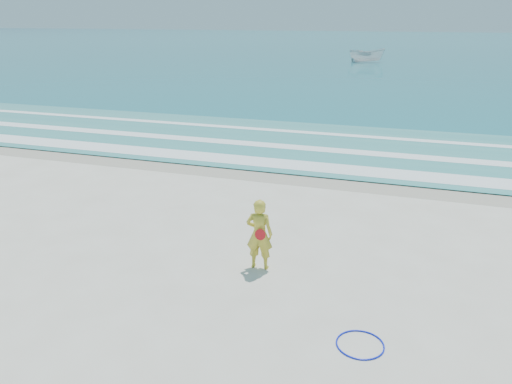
% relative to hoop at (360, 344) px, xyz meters
% --- Properties ---
extents(ground, '(400.00, 400.00, 0.00)m').
position_rel_hoop_xyz_m(ground, '(-4.47, 1.07, -0.02)').
color(ground, silver).
rests_on(ground, ground).
extents(wet_sand, '(400.00, 2.40, 0.00)m').
position_rel_hoop_xyz_m(wet_sand, '(-4.47, 10.07, -0.01)').
color(wet_sand, '#B2A893').
rests_on(wet_sand, ground).
extents(ocean, '(400.00, 190.00, 0.04)m').
position_rel_hoop_xyz_m(ocean, '(-4.47, 106.07, 0.00)').
color(ocean, '#19727F').
rests_on(ocean, ground).
extents(shallow, '(400.00, 10.00, 0.01)m').
position_rel_hoop_xyz_m(shallow, '(-4.47, 15.07, 0.03)').
color(shallow, '#59B7AD').
rests_on(shallow, ocean).
extents(foam_near, '(400.00, 1.40, 0.01)m').
position_rel_hoop_xyz_m(foam_near, '(-4.47, 11.37, 0.04)').
color(foam_near, white).
rests_on(foam_near, shallow).
extents(foam_mid, '(400.00, 0.90, 0.01)m').
position_rel_hoop_xyz_m(foam_mid, '(-4.47, 14.27, 0.04)').
color(foam_mid, white).
rests_on(foam_mid, shallow).
extents(foam_far, '(400.00, 0.60, 0.01)m').
position_rel_hoop_xyz_m(foam_far, '(-4.47, 17.57, 0.04)').
color(foam_far, white).
rests_on(foam_far, shallow).
extents(hoop, '(1.13, 1.13, 0.03)m').
position_rel_hoop_xyz_m(hoop, '(0.00, 0.00, 0.00)').
color(hoop, '#0B1AC8').
rests_on(hoop, ground).
extents(boat, '(4.98, 2.99, 1.81)m').
position_rel_hoop_xyz_m(boat, '(-6.84, 61.75, 0.93)').
color(boat, silver).
rests_on(boat, ocean).
extents(woman, '(0.70, 0.49, 1.82)m').
position_rel_hoop_xyz_m(woman, '(-2.81, 2.39, 0.89)').
color(woman, gold).
rests_on(woman, ground).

